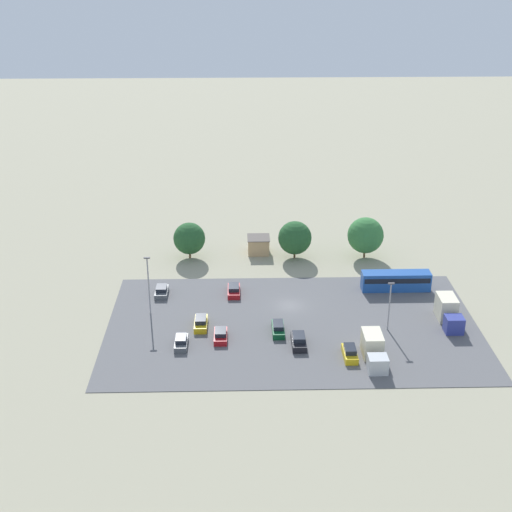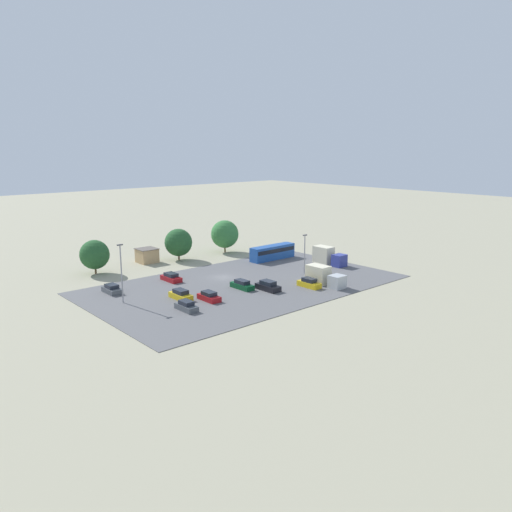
{
  "view_description": "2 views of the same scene",
  "coord_description": "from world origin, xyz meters",
  "px_view_note": "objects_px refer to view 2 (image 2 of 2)",
  "views": [
    {
      "loc": [
        7.61,
        96.88,
        51.42
      ],
      "look_at": [
        5.86,
        27.63,
        20.72
      ],
      "focal_mm": 50.0,
      "sensor_mm": 36.0,
      "label": 1
    },
    {
      "loc": [
        54.61,
        71.11,
        23.62
      ],
      "look_at": [
        0.01,
        9.24,
        5.64
      ],
      "focal_mm": 35.0,
      "sensor_mm": 36.0,
      "label": 2
    }
  ],
  "objects_px": {
    "shed_building": "(147,255)",
    "parked_car_2": "(171,278)",
    "parked_car_1": "(209,297)",
    "parked_truck_0": "(328,256)",
    "bus": "(272,252)",
    "parked_car_5": "(186,306)",
    "parked_car_6": "(242,285)",
    "parked_truck_1": "(323,276)",
    "parked_car_0": "(268,286)",
    "parked_car_3": "(112,289)",
    "parked_car_7": "(309,283)",
    "parked_car_4": "(181,295)"
  },
  "relations": [
    {
      "from": "parked_truck_0",
      "to": "parked_truck_1",
      "type": "relative_size",
      "value": 0.98
    },
    {
      "from": "parked_car_0",
      "to": "parked_car_4",
      "type": "xyz_separation_m",
      "value": [
        13.78,
        -5.49,
        -0.04
      ]
    },
    {
      "from": "parked_truck_0",
      "to": "parked_car_1",
      "type": "bearing_deg",
      "value": 7.13
    },
    {
      "from": "bus",
      "to": "parked_car_5",
      "type": "distance_m",
      "value": 37.15
    },
    {
      "from": "parked_car_5",
      "to": "parked_car_7",
      "type": "height_order",
      "value": "parked_car_7"
    },
    {
      "from": "parked_car_6",
      "to": "parked_car_5",
      "type": "bearing_deg",
      "value": 14.23
    },
    {
      "from": "parked_car_6",
      "to": "parked_truck_0",
      "type": "height_order",
      "value": "parked_truck_0"
    },
    {
      "from": "shed_building",
      "to": "parked_car_2",
      "type": "height_order",
      "value": "shed_building"
    },
    {
      "from": "shed_building",
      "to": "parked_car_3",
      "type": "relative_size",
      "value": 0.98
    },
    {
      "from": "parked_car_5",
      "to": "shed_building",
      "type": "bearing_deg",
      "value": -109.85
    },
    {
      "from": "bus",
      "to": "parked_car_1",
      "type": "distance_m",
      "value": 31.55
    },
    {
      "from": "bus",
      "to": "parked_truck_0",
      "type": "xyz_separation_m",
      "value": [
        -5.52,
        10.78,
        -0.02
      ]
    },
    {
      "from": "parked_car_6",
      "to": "parked_truck_1",
      "type": "xyz_separation_m",
      "value": [
        -12.35,
        7.45,
        0.85
      ]
    },
    {
      "from": "parked_car_3",
      "to": "parked_car_7",
      "type": "relative_size",
      "value": 0.94
    },
    {
      "from": "parked_car_2",
      "to": "parked_truck_0",
      "type": "relative_size",
      "value": 0.61
    },
    {
      "from": "parked_car_5",
      "to": "parked_car_6",
      "type": "xyz_separation_m",
      "value": [
        -13.6,
        -3.45,
        0.02
      ]
    },
    {
      "from": "parked_car_1",
      "to": "parked_truck_1",
      "type": "relative_size",
      "value": 0.56
    },
    {
      "from": "parked_truck_1",
      "to": "parked_car_0",
      "type": "bearing_deg",
      "value": -21.57
    },
    {
      "from": "parked_car_1",
      "to": "parked_car_7",
      "type": "relative_size",
      "value": 0.97
    },
    {
      "from": "parked_truck_0",
      "to": "parked_car_3",
      "type": "bearing_deg",
      "value": -12.89
    },
    {
      "from": "parked_car_2",
      "to": "parked_truck_0",
      "type": "bearing_deg",
      "value": -17.4
    },
    {
      "from": "parked_car_6",
      "to": "parked_truck_1",
      "type": "bearing_deg",
      "value": 148.9
    },
    {
      "from": "parked_car_5",
      "to": "parked_truck_1",
      "type": "distance_m",
      "value": 26.27
    },
    {
      "from": "shed_building",
      "to": "parked_car_7",
      "type": "height_order",
      "value": "shed_building"
    },
    {
      "from": "parked_car_3",
      "to": "parked_car_4",
      "type": "bearing_deg",
      "value": 122.68
    },
    {
      "from": "parked_car_6",
      "to": "parked_truck_0",
      "type": "relative_size",
      "value": 0.63
    },
    {
      "from": "parked_car_2",
      "to": "parked_car_6",
      "type": "height_order",
      "value": "parked_car_6"
    },
    {
      "from": "parked_car_0",
      "to": "parked_car_1",
      "type": "bearing_deg",
      "value": 170.0
    },
    {
      "from": "parked_car_3",
      "to": "parked_car_7",
      "type": "bearing_deg",
      "value": 144.69
    },
    {
      "from": "parked_car_3",
      "to": "parked_car_5",
      "type": "height_order",
      "value": "parked_car_3"
    },
    {
      "from": "bus",
      "to": "parked_car_5",
      "type": "height_order",
      "value": "bus"
    },
    {
      "from": "parked_truck_1",
      "to": "parked_car_4",
      "type": "bearing_deg",
      "value": -21.66
    },
    {
      "from": "shed_building",
      "to": "parked_car_0",
      "type": "bearing_deg",
      "value": 98.17
    },
    {
      "from": "parked_car_0",
      "to": "parked_car_3",
      "type": "height_order",
      "value": "parked_car_0"
    },
    {
      "from": "parked_car_1",
      "to": "parked_car_2",
      "type": "distance_m",
      "value": 14.14
    },
    {
      "from": "parked_car_5",
      "to": "parked_car_7",
      "type": "xyz_separation_m",
      "value": [
        -22.89,
        3.46,
        0.06
      ]
    },
    {
      "from": "parked_truck_1",
      "to": "parked_car_1",
      "type": "bearing_deg",
      "value": -15.62
    },
    {
      "from": "bus",
      "to": "parked_truck_1",
      "type": "xyz_separation_m",
      "value": [
        7.23,
        20.68,
        -0.15
      ]
    },
    {
      "from": "shed_building",
      "to": "bus",
      "type": "distance_m",
      "value": 26.55
    },
    {
      "from": "shed_building",
      "to": "parked_truck_1",
      "type": "xyz_separation_m",
      "value": [
        -14.33,
        36.18,
        0.06
      ]
    },
    {
      "from": "shed_building",
      "to": "parked_truck_0",
      "type": "xyz_separation_m",
      "value": [
        -27.08,
        26.27,
        0.19
      ]
    },
    {
      "from": "bus",
      "to": "parked_car_3",
      "type": "relative_size",
      "value": 2.71
    },
    {
      "from": "parked_car_1",
      "to": "parked_car_4",
      "type": "height_order",
      "value": "parked_car_4"
    },
    {
      "from": "bus",
      "to": "parked_truck_1",
      "type": "bearing_deg",
      "value": -19.26
    },
    {
      "from": "parked_car_0",
      "to": "parked_car_4",
      "type": "height_order",
      "value": "parked_car_0"
    },
    {
      "from": "parked_truck_0",
      "to": "parked_car_5",
      "type": "bearing_deg",
      "value": 8.68
    },
    {
      "from": "parked_car_7",
      "to": "parked_car_6",
      "type": "bearing_deg",
      "value": -36.63
    },
    {
      "from": "shed_building",
      "to": "parked_car_7",
      "type": "xyz_separation_m",
      "value": [
        -11.27,
        35.64,
        -0.75
      ]
    },
    {
      "from": "bus",
      "to": "parked_car_4",
      "type": "height_order",
      "value": "bus"
    },
    {
      "from": "parked_truck_0",
      "to": "parked_truck_1",
      "type": "distance_m",
      "value": 16.15
    }
  ]
}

